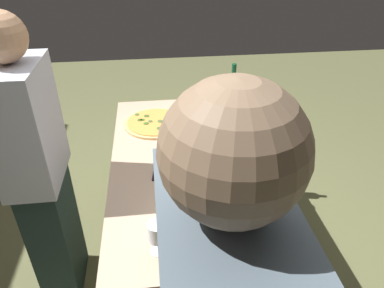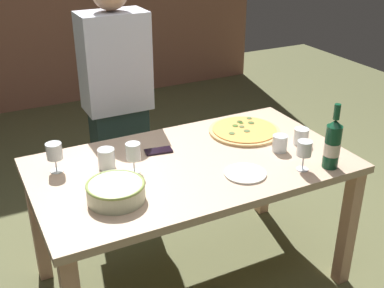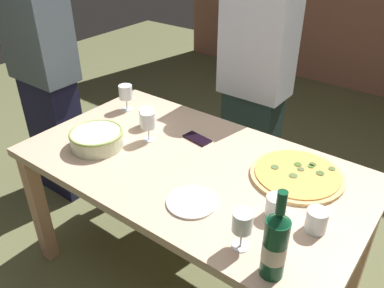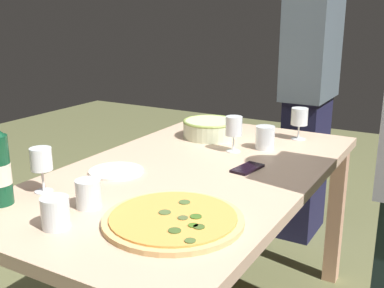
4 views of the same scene
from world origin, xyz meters
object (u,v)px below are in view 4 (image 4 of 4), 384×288
at_px(dining_table, 192,192).
at_px(cup_spare, 265,138).
at_px(cell_phone, 247,168).
at_px(person_guest_left, 309,93).
at_px(wine_glass_far_left, 234,127).
at_px(cup_ceramic, 55,213).
at_px(side_plate, 116,171).
at_px(pizza, 173,219).
at_px(wine_glass_near_pizza, 299,118).
at_px(wine_glass_by_bottle, 41,161).
at_px(serving_bowl, 210,128).
at_px(cup_amber, 88,194).

height_order(dining_table, cup_spare, cup_spare).
relative_size(cell_phone, person_guest_left, 0.08).
relative_size(wine_glass_far_left, cell_phone, 1.07).
relative_size(cup_ceramic, side_plate, 0.44).
bearing_deg(person_guest_left, cup_spare, 7.61).
relative_size(pizza, wine_glass_near_pizza, 2.73).
height_order(dining_table, wine_glass_by_bottle, wine_glass_by_bottle).
bearing_deg(pizza, wine_glass_far_left, -168.01).
bearing_deg(wine_glass_near_pizza, wine_glass_far_left, -28.26).
distance_m(pizza, serving_bowl, 0.96).
xyz_separation_m(cup_amber, cup_ceramic, (0.15, 0.02, 0.00)).
bearing_deg(side_plate, wine_glass_far_left, 150.76).
xyz_separation_m(dining_table, side_plate, (0.17, -0.23, 0.10)).
bearing_deg(wine_glass_far_left, cup_ceramic, -6.94).
relative_size(wine_glass_near_pizza, cell_phone, 1.04).
bearing_deg(wine_glass_near_pizza, cell_phone, -3.25).
relative_size(wine_glass_near_pizza, side_plate, 0.73).
xyz_separation_m(serving_bowl, cup_ceramic, (1.08, 0.09, -0.00)).
relative_size(serving_bowl, wine_glass_far_left, 1.68).
height_order(side_plate, cell_phone, same).
height_order(side_plate, person_guest_left, person_guest_left).
bearing_deg(cup_ceramic, cup_amber, -173.46).
height_order(dining_table, wine_glass_near_pizza, wine_glass_near_pizza).
height_order(dining_table, cell_phone, cell_phone).
relative_size(serving_bowl, cell_phone, 1.81).
xyz_separation_m(side_plate, person_guest_left, (-1.38, 0.32, 0.12)).
distance_m(wine_glass_near_pizza, person_guest_left, 0.59).
distance_m(cup_amber, cell_phone, 0.64).
xyz_separation_m(pizza, serving_bowl, (-0.89, -0.35, 0.04)).
distance_m(side_plate, cell_phone, 0.50).
height_order(pizza, person_guest_left, person_guest_left).
xyz_separation_m(cup_spare, side_plate, (0.58, -0.37, -0.05)).
distance_m(cup_ceramic, person_guest_left, 1.85).
bearing_deg(cup_ceramic, wine_glass_by_bottle, -126.50).
xyz_separation_m(dining_table, cup_amber, (0.47, -0.10, 0.14)).
height_order(wine_glass_far_left, person_guest_left, person_guest_left).
xyz_separation_m(wine_glass_near_pizza, cup_spare, (0.23, -0.08, -0.05)).
distance_m(cup_amber, side_plate, 0.33).
bearing_deg(person_guest_left, wine_glass_near_pizza, 16.55).
height_order(cup_amber, cup_ceramic, same).
distance_m(cup_spare, side_plate, 0.68).
bearing_deg(pizza, cell_phone, -179.45).
height_order(wine_glass_far_left, cup_spare, wine_glass_far_left).
distance_m(wine_glass_by_bottle, cell_phone, 0.75).
bearing_deg(wine_glass_near_pizza, cup_spare, -18.60).
xyz_separation_m(dining_table, serving_bowl, (-0.46, -0.17, 0.14)).
distance_m(wine_glass_far_left, side_plate, 0.55).
bearing_deg(cell_phone, wine_glass_near_pizza, -85.08).
bearing_deg(dining_table, cell_phone, 119.88).
height_order(serving_bowl, person_guest_left, person_guest_left).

